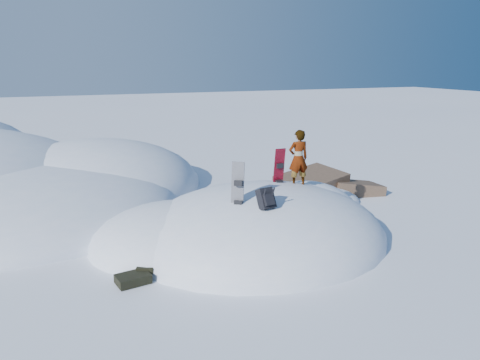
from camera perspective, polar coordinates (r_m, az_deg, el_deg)
name	(u,v)px	position (r m, az deg, el deg)	size (l,w,h in m)	color
ground	(260,241)	(12.71, 2.45, -7.41)	(120.00, 120.00, 0.00)	white
snow_mound	(251,239)	(12.84, 1.30, -7.16)	(8.00, 6.00, 3.00)	silver
rock_outcrop	(319,197)	(16.91, 9.62, -2.00)	(4.68, 4.41, 1.68)	brown
snowboard_red	(279,176)	(12.97, 4.73, 0.53)	(0.30, 0.25, 1.59)	#AC0921
snowboard_dark	(238,195)	(11.19, -0.29, -1.85)	(0.38, 0.36, 1.63)	black
backpack	(266,199)	(10.97, 3.23, -2.30)	(0.41, 0.52, 0.59)	black
gear_pile	(135,277)	(10.66, -12.65, -11.47)	(0.94, 0.72, 0.25)	black
person	(298,158)	(12.99, 7.12, 2.63)	(0.58, 0.38, 1.59)	slate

